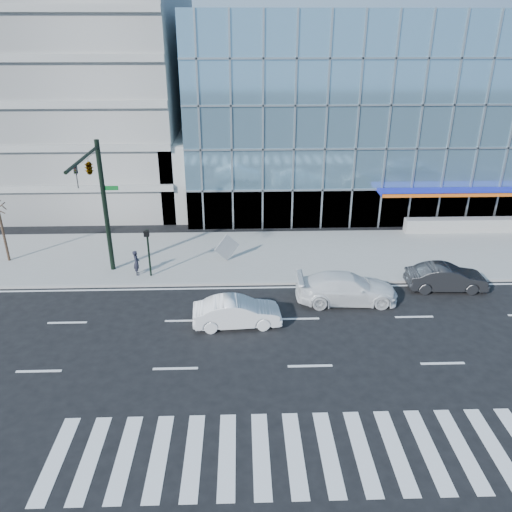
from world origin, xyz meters
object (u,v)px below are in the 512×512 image
Objects in this scene: dark_sedan at (446,278)px; pedestrian at (136,263)px; white_suv at (347,288)px; white_sedan at (237,312)px; tilted_panel at (227,247)px; ped_signal_post at (148,246)px; traffic_signal at (94,181)px.

dark_sedan is 2.90× the size of pedestrian.
white_suv is at bearing -119.37° from pedestrian.
tilted_panel is at bearing 1.15° from white_sedan.
white_suv is 1.23× the size of dark_sedan.
ped_signal_post reaches higher than tilted_panel.
pedestrian is 5.71m from tilted_panel.
pedestrian reaches higher than white_suv.
ped_signal_post is 7.65m from white_sedan.
white_suv is 8.47m from tilted_panel.
white_sedan is 3.41× the size of tilted_panel.
dark_sedan is (17.23, -1.94, -1.40)m from ped_signal_post.
traffic_signal is 20.52m from dark_sedan.
white_sedan is (5.23, -5.40, -1.41)m from ped_signal_post.
dark_sedan is at bearing -77.83° from white_sedan.
pedestrian is at bearing 166.35° from tilted_panel.
ped_signal_post is at bearing 75.24° from white_suv.
tilted_panel is (5.41, 1.82, 0.14)m from pedestrian.
white_sedan is 2.86× the size of pedestrian.
white_suv reaches higher than white_sedan.
tilted_panel is at bearing -85.01° from pedestrian.
tilted_panel is (-12.66, 4.03, 0.33)m from dark_sedan.
traffic_signal reaches higher than white_suv.
traffic_signal is at bearing 97.31° from pedestrian.
traffic_signal is at bearing -171.48° from ped_signal_post.
tilted_panel reaches higher than pedestrian.
pedestrian is at bearing 20.94° from traffic_signal.
pedestrian is at bearing 43.12° from white_sedan.
pedestrian is at bearing 85.24° from dark_sedan.
white_suv is 4.27× the size of tilted_panel.
dark_sedan reaches higher than white_sedan.
white_suv reaches higher than dark_sedan.
pedestrian is (1.66, 0.63, -5.24)m from traffic_signal.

